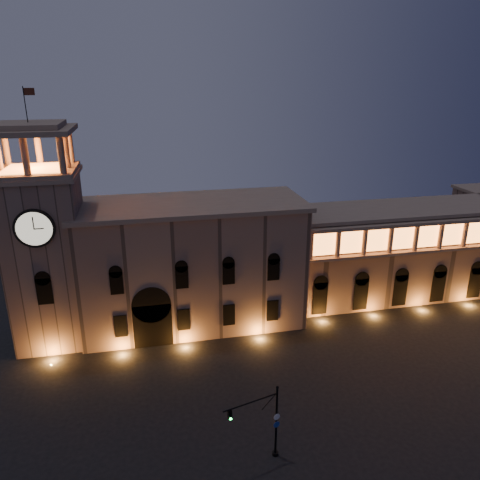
# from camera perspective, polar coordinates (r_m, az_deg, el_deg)

# --- Properties ---
(ground) EXTENTS (160.00, 160.00, 0.00)m
(ground) POSITION_cam_1_polar(r_m,az_deg,el_deg) (51.60, -0.10, -21.13)
(ground) COLOR black
(ground) RESTS_ON ground
(government_building) EXTENTS (30.80, 12.80, 17.60)m
(government_building) POSITION_cam_1_polar(r_m,az_deg,el_deg) (65.44, -5.89, -2.90)
(government_building) COLOR #856757
(government_building) RESTS_ON ground
(clock_tower) EXTENTS (9.80, 9.80, 32.40)m
(clock_tower) POSITION_cam_1_polar(r_m,az_deg,el_deg) (64.14, -22.49, -1.25)
(clock_tower) COLOR #856757
(clock_tower) RESTS_ON ground
(colonnade_wing) EXTENTS (40.60, 11.50, 14.50)m
(colonnade_wing) POSITION_cam_1_polar(r_m,az_deg,el_deg) (78.56, 19.48, -1.20)
(colonnade_wing) COLOR #806152
(colonnade_wing) RESTS_ON ground
(traffic_light) EXTENTS (5.46, 1.76, 7.71)m
(traffic_light) POSITION_cam_1_polar(r_m,az_deg,el_deg) (45.19, 3.36, -21.37)
(traffic_light) COLOR black
(traffic_light) RESTS_ON ground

